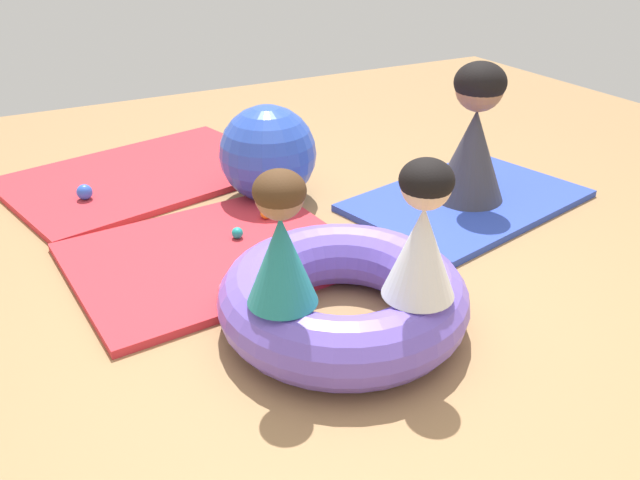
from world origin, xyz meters
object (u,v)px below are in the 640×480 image
play_ball_yellow (287,245)px  play_ball_orange (266,213)px  play_ball_blue (85,192)px  play_ball_teal (237,233)px  exercise_ball_large (268,154)px  inflatable_cushion (342,297)px  adult_seated (474,135)px  play_ball_pink (227,290)px  play_ball_green (235,162)px  child_in_teal (281,241)px  child_in_white (423,232)px

play_ball_yellow → play_ball_orange: play_ball_yellow is taller
play_ball_blue → play_ball_teal: (0.61, -0.90, -0.02)m
exercise_ball_large → inflatable_cushion: bearing=-101.5°
inflatable_cushion → play_ball_orange: size_ratio=15.91×
adult_seated → play_ball_pink: (-1.67, -0.36, -0.35)m
exercise_ball_large → play_ball_blue: bearing=157.4°
play_ball_orange → play_ball_green: bearing=80.3°
child_in_teal → adult_seated: size_ratio=0.65×
child_in_teal → adult_seated: 1.83m
play_ball_pink → adult_seated: bearing=12.3°
child_in_teal → play_ball_pink: child_in_teal is taller
child_in_white → play_ball_blue: (-0.88, 2.11, -0.46)m
inflatable_cushion → child_in_teal: size_ratio=2.00×
child_in_teal → play_ball_teal: bearing=72.2°
play_ball_orange → play_ball_pink: (-0.49, -0.67, 0.01)m
play_ball_orange → play_ball_blue: play_ball_blue is taller
child_in_teal → play_ball_pink: size_ratio=6.50×
child_in_teal → play_ball_orange: size_ratio=7.94×
child_in_teal → adult_seated: (1.62, 0.85, -0.11)m
play_ball_pink → inflatable_cushion: bearing=-45.6°
play_ball_blue → play_ball_pink: 1.46m
play_ball_blue → play_ball_pink: bearing=-76.0°
play_ball_pink → play_ball_teal: play_ball_pink is taller
play_ball_teal → play_ball_yellow: bearing=-60.3°
child_in_white → play_ball_yellow: bearing=46.9°
play_ball_orange → play_ball_green: (0.14, 0.81, 0.01)m
play_ball_teal → child_in_teal: bearing=-101.6°
adult_seated → play_ball_orange: adult_seated is taller
play_ball_orange → play_ball_yellow: bearing=-99.6°
child_in_white → exercise_ball_large: 1.71m
inflatable_cushion → child_in_teal: 0.52m
play_ball_yellow → play_ball_blue: (-0.77, 1.18, -0.00)m
play_ball_green → play_ball_pink: (-0.62, -1.47, -0.00)m
child_in_teal → play_ball_yellow: child_in_teal is taller
inflatable_cushion → exercise_ball_large: exercise_ball_large is taller
play_ball_teal → play_ball_green: bearing=68.9°
child_in_white → play_ball_green: bearing=37.5°
child_in_white → play_ball_orange: bearing=41.7°
play_ball_yellow → play_ball_pink: (-0.41, -0.24, -0.01)m
adult_seated → play_ball_yellow: (-1.25, -0.12, -0.34)m
child_in_teal → play_ball_green: bearing=67.5°
play_ball_yellow → inflatable_cushion: bearing=-93.8°
play_ball_yellow → play_ball_teal: size_ratio=1.61×
child_in_white → adult_seated: 1.56m
adult_seated → play_ball_teal: (-1.41, 0.16, -0.36)m
play_ball_teal → play_ball_blue: bearing=124.2°
child_in_teal → play_ball_blue: (-0.40, 1.91, -0.45)m
child_in_white → play_ball_orange: (-0.04, 1.36, -0.48)m
inflatable_cushion → play_ball_orange: 1.06m
child_in_white → play_ball_green: 2.22m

